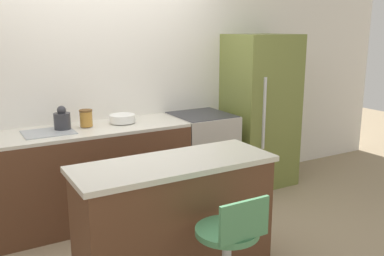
# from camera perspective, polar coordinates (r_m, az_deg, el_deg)

# --- Properties ---
(ground_plane) EXTENTS (14.00, 14.00, 0.00)m
(ground_plane) POSITION_cam_1_polar(r_m,az_deg,el_deg) (4.21, -8.13, -12.80)
(ground_plane) COLOR #998466
(wall_back) EXTENTS (8.00, 0.06, 2.60)m
(wall_back) POSITION_cam_1_polar(r_m,az_deg,el_deg) (4.46, -12.02, 6.07)
(wall_back) COLOR white
(wall_back) RESTS_ON ground_plane
(back_counter) EXTENTS (1.91, 0.64, 0.93)m
(back_counter) POSITION_cam_1_polar(r_m,az_deg,el_deg) (4.25, -13.68, -6.08)
(back_counter) COLOR brown
(back_counter) RESTS_ON ground_plane
(kitchen_island) EXTENTS (1.46, 0.56, 0.92)m
(kitchen_island) POSITION_cam_1_polar(r_m,az_deg,el_deg) (3.21, -2.32, -12.21)
(kitchen_island) COLOR brown
(kitchen_island) RESTS_ON ground_plane
(oven_range) EXTENTS (0.61, 0.65, 0.93)m
(oven_range) POSITION_cam_1_polar(r_m,az_deg,el_deg) (4.73, 1.28, -3.65)
(oven_range) COLOR #B7B2A8
(oven_range) RESTS_ON ground_plane
(refrigerator) EXTENTS (0.75, 0.65, 1.76)m
(refrigerator) POSITION_cam_1_polar(r_m,az_deg,el_deg) (5.08, 9.05, 2.28)
(refrigerator) COLOR olive
(refrigerator) RESTS_ON ground_plane
(stool_chair) EXTENTS (0.41, 0.41, 0.86)m
(stool_chair) POSITION_cam_1_polar(r_m,az_deg,el_deg) (2.84, 4.95, -16.58)
(stool_chair) COLOR #B7B7BC
(stool_chair) RESTS_ON ground_plane
(kettle) EXTENTS (0.15, 0.15, 0.22)m
(kettle) POSITION_cam_1_polar(r_m,az_deg,el_deg) (4.10, -16.93, 1.09)
(kettle) COLOR #333338
(kettle) RESTS_ON back_counter
(mixing_bowl) EXTENTS (0.25, 0.25, 0.08)m
(mixing_bowl) POSITION_cam_1_polar(r_m,az_deg,el_deg) (4.27, -9.27, 1.27)
(mixing_bowl) COLOR white
(mixing_bowl) RESTS_ON back_counter
(canister_jar) EXTENTS (0.12, 0.12, 0.16)m
(canister_jar) POSITION_cam_1_polar(r_m,az_deg,el_deg) (4.15, -13.94, 1.30)
(canister_jar) COLOR #B77F33
(canister_jar) RESTS_ON back_counter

